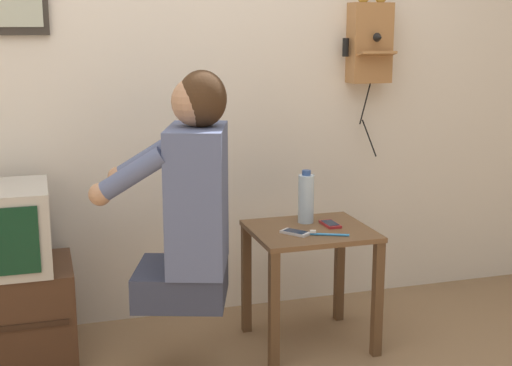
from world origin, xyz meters
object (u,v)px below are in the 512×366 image
object	(u,v)px
wall_phone_antique	(370,42)
cell_phone_held	(295,232)
person	(191,197)
water_bottle	(306,198)
toothbrush	(327,234)
cell_phone_spare	(330,224)

from	to	relation	value
wall_phone_antique	cell_phone_held	xyz separation A→B (m)	(-0.57, -0.51, -0.79)
person	water_bottle	distance (m)	0.62
person	cell_phone_held	size ratio (longest dim) A/B	6.89
water_bottle	toothbrush	distance (m)	0.25
person	cell_phone_held	bearing A→B (deg)	-64.19
water_bottle	toothbrush	size ratio (longest dim) A/B	1.53
toothbrush	wall_phone_antique	bearing A→B (deg)	-14.05
person	toothbrush	xyz separation A→B (m)	(0.58, -0.00, -0.20)
person	cell_phone_spare	world-z (taller)	person
wall_phone_antique	cell_phone_held	world-z (taller)	wall_phone_antique
person	water_bottle	size ratio (longest dim) A/B	3.86
cell_phone_held	water_bottle	xyz separation A→B (m)	(0.11, 0.16, 0.11)
wall_phone_antique	person	bearing A→B (deg)	-151.09
cell_phone_held	wall_phone_antique	bearing A→B (deg)	4.96
person	water_bottle	world-z (taller)	person
cell_phone_held	water_bottle	size ratio (longest dim) A/B	0.56
person	toothbrush	bearing A→B (deg)	-71.91
cell_phone_spare	toothbrush	size ratio (longest dim) A/B	0.80
person	cell_phone_spare	distance (m)	0.71
wall_phone_antique	water_bottle	distance (m)	0.89
cell_phone_spare	water_bottle	size ratio (longest dim) A/B	0.52
person	wall_phone_antique	bearing A→B (deg)	-42.70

